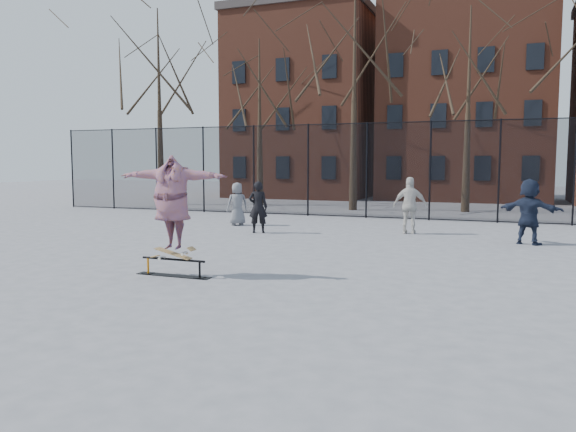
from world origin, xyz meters
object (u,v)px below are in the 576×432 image
at_px(skate_rail, 173,269).
at_px(skateboard, 173,256).
at_px(bystander_grey, 237,204).
at_px(bystander_navy, 529,212).
at_px(bystander_white, 410,205).
at_px(bystander_black, 258,207).
at_px(skater, 172,207).

relative_size(skate_rail, skateboard, 1.90).
relative_size(bystander_grey, bystander_navy, 0.85).
bearing_deg(bystander_white, bystander_black, 13.81).
relative_size(skateboard, bystander_grey, 0.55).
height_order(skater, bystander_grey, skater).
bearing_deg(skate_rail, bystander_white, 68.50).
height_order(skateboard, bystander_grey, bystander_grey).
relative_size(skater, bystander_navy, 1.25).
height_order(skateboard, bystander_white, bystander_white).
distance_m(skater, bystander_black, 7.26).
height_order(bystander_grey, bystander_black, bystander_black).
distance_m(skateboard, bystander_black, 7.26).
distance_m(bystander_grey, bystander_black, 2.41).
bearing_deg(skater, skate_rail, 172.41).
bearing_deg(bystander_white, skateboard, 63.90).
xyz_separation_m(skate_rail, bystander_navy, (6.98, 7.56, 0.80)).
bearing_deg(bystander_grey, bystander_white, 138.55).
height_order(skate_rail, skateboard, skateboard).
height_order(bystander_black, bystander_white, bystander_white).
bearing_deg(bystander_black, bystander_navy, 163.05).
relative_size(skate_rail, bystander_navy, 0.89).
bearing_deg(bystander_black, bystander_white, 178.46).
xyz_separation_m(skateboard, skater, (0.00, 0.00, 1.01)).
relative_size(bystander_grey, bystander_white, 0.86).
xyz_separation_m(skate_rail, bystander_black, (-1.32, 7.12, 0.72)).
bearing_deg(bystander_grey, skateboard, 68.60).
relative_size(skateboard, skater, 0.37).
bearing_deg(bystander_navy, bystander_black, 22.57).
xyz_separation_m(bystander_white, bystander_navy, (3.55, -1.14, 0.01)).
xyz_separation_m(skateboard, bystander_grey, (-2.97, 8.88, 0.38)).
bearing_deg(skate_rail, bystander_grey, 108.49).
bearing_deg(skater, bystander_white, 60.90).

